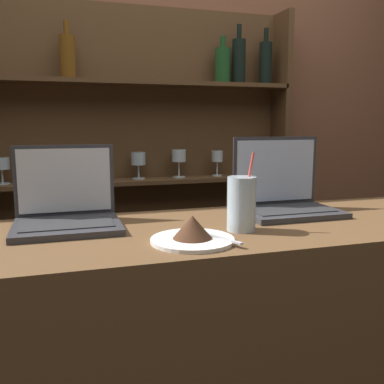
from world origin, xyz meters
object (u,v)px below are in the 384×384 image
(cake_plate, at_px, (193,233))
(water_glass, at_px, (241,204))
(laptop_far, at_px, (284,196))
(laptop_near, at_px, (67,210))

(cake_plate, height_order, water_glass, water_glass)
(laptop_far, xyz_separation_m, cake_plate, (-0.40, -0.25, -0.03))
(laptop_far, xyz_separation_m, water_glass, (-0.23, -0.18, 0.02))
(laptop_near, height_order, laptop_far, laptop_far)
(cake_plate, bearing_deg, laptop_far, 32.36)
(laptop_near, xyz_separation_m, laptop_far, (0.70, -0.01, 0.01))
(laptop_far, relative_size, water_glass, 1.44)
(laptop_far, distance_m, cake_plate, 0.47)
(laptop_near, height_order, cake_plate, laptop_near)
(laptop_far, bearing_deg, laptop_near, 178.91)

